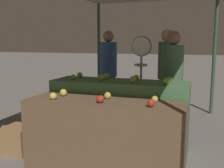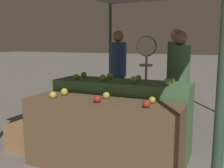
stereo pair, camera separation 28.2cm
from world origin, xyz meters
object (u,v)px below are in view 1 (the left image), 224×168
at_px(produce_scale, 141,64).
at_px(person_customer_right, 166,68).
at_px(wooden_crate_side, 19,139).
at_px(person_vendor_at_scale, 172,76).
at_px(person_customer_left, 109,66).

height_order(produce_scale, person_customer_right, person_customer_right).
xyz_separation_m(person_customer_right, wooden_crate_side, (-1.66, -2.20, -0.83)).
distance_m(person_vendor_at_scale, person_customer_right, 0.89).
xyz_separation_m(produce_scale, wooden_crate_side, (-1.42, -1.13, -0.97)).
height_order(produce_scale, wooden_crate_side, produce_scale).
relative_size(person_vendor_at_scale, wooden_crate_side, 4.58).
bearing_deg(produce_scale, person_vendor_at_scale, 24.78).
xyz_separation_m(person_vendor_at_scale, wooden_crate_side, (-1.87, -1.33, -0.78)).
xyz_separation_m(person_customer_left, wooden_crate_side, (-0.50, -2.22, -0.81)).
relative_size(produce_scale, person_customer_left, 0.92).
height_order(produce_scale, person_customer_left, person_customer_left).
relative_size(produce_scale, person_vendor_at_scale, 0.95).
xyz_separation_m(person_vendor_at_scale, person_customer_left, (-1.37, 0.88, 0.03)).
bearing_deg(person_customer_right, wooden_crate_side, 37.87).
height_order(person_customer_right, wooden_crate_side, person_customer_right).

